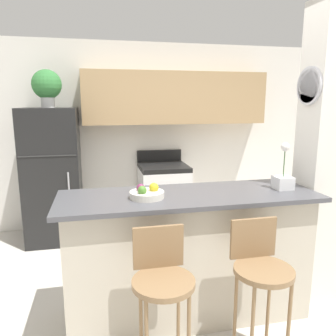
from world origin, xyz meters
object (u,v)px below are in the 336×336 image
Objects in this scene: bar_stool_left at (162,282)px; orchid_vase at (283,178)px; bar_stool_right at (261,271)px; potted_plant_on_fridge at (47,86)px; stove_range at (163,197)px; refrigerator at (53,175)px; fruit_bowl at (147,193)px.

orchid_vase is (1.12, 0.55, 0.48)m from bar_stool_left.
potted_plant_on_fridge reaches higher than bar_stool_right.
bar_stool_right is at bearing -86.50° from stove_range.
refrigerator reaches higher than stove_range.
refrigerator is 2.13m from fruit_bowl.
refrigerator reaches higher than fruit_bowl.
orchid_vase is at bearing -42.81° from refrigerator.
refrigerator is at bearing 122.93° from bar_stool_right.
refrigerator is at bearing 115.38° from fruit_bowl.
fruit_bowl reaches higher than bar_stool_left.
fruit_bowl is (-1.13, -0.02, -0.06)m from orchid_vase.
fruit_bowl is at bearing -104.96° from stove_range.
potted_plant_on_fridge is at bearing 137.18° from orchid_vase.
bar_stool_left is at bearing -88.85° from fruit_bowl.
orchid_vase reaches higher than bar_stool_right.
potted_plant_on_fridge reaches higher than stove_range.
bar_stool_left is at bearing -153.99° from orchid_vase.
refrigerator reaches higher than orchid_vase.
fruit_bowl reaches higher than bar_stool_right.
refrigerator is at bearing -64.27° from potted_plant_on_fridge.
bar_stool_left is (-0.51, -2.47, 0.19)m from stove_range.
bar_stool_left is 2.53× the size of orchid_vase.
fruit_bowl is at bearing 91.15° from bar_stool_left.
potted_plant_on_fridge is at bearing 115.73° from refrigerator.
stove_range is at bearing 1.44° from potted_plant_on_fridge.
orchid_vase is (0.61, -1.93, 0.67)m from stove_range.
fruit_bowl is (-0.52, -1.95, 0.61)m from stove_range.
bar_stool_left is at bearing -69.37° from refrigerator.
potted_plant_on_fridge is 1.74× the size of fruit_bowl.
bar_stool_left and bar_stool_right have the same top height.
refrigerator reaches higher than bar_stool_left.
refrigerator is 1.10m from potted_plant_on_fridge.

